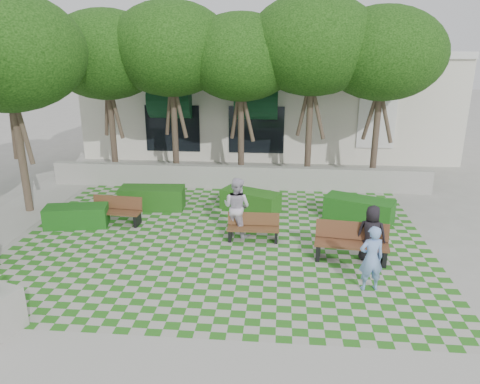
# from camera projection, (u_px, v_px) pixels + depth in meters

# --- Properties ---
(ground) EXTENTS (90.00, 90.00, 0.00)m
(ground) POSITION_uv_depth(u_px,v_px,m) (217.00, 257.00, 12.88)
(ground) COLOR gray
(ground) RESTS_ON ground
(lawn) EXTENTS (12.00, 12.00, 0.00)m
(lawn) POSITION_uv_depth(u_px,v_px,m) (222.00, 241.00, 13.83)
(lawn) COLOR #2B721E
(lawn) RESTS_ON ground
(sidewalk_south) EXTENTS (16.00, 2.00, 0.01)m
(sidewalk_south) POSITION_uv_depth(u_px,v_px,m) (182.00, 372.00, 8.44)
(sidewalk_south) COLOR #9E9B93
(sidewalk_south) RESTS_ON ground
(retaining_wall) EXTENTS (15.00, 0.36, 0.90)m
(retaining_wall) POSITION_uv_depth(u_px,v_px,m) (238.00, 177.00, 18.60)
(retaining_wall) COLOR #9E9B93
(retaining_wall) RESTS_ON ground
(bench_east) EXTENTS (2.01, 0.88, 1.02)m
(bench_east) POSITION_uv_depth(u_px,v_px,m) (351.00, 243.00, 12.57)
(bench_east) COLOR #57321D
(bench_east) RESTS_ON ground
(bench_mid) EXTENTS (1.54, 0.53, 0.80)m
(bench_mid) POSITION_uv_depth(u_px,v_px,m) (253.00, 228.00, 13.84)
(bench_mid) COLOR #55351D
(bench_mid) RESTS_ON ground
(bench_west) EXTENTS (1.70, 0.70, 0.87)m
(bench_west) POSITION_uv_depth(u_px,v_px,m) (116.00, 211.00, 15.07)
(bench_west) COLOR #53311C
(bench_west) RESTS_ON ground
(hedge_east) EXTENTS (2.35, 1.68, 0.76)m
(hedge_east) POSITION_uv_depth(u_px,v_px,m) (359.00, 209.00, 15.32)
(hedge_east) COLOR #164E14
(hedge_east) RESTS_ON ground
(hedge_midright) EXTENTS (2.19, 1.59, 0.71)m
(hedge_midright) POSITION_uv_depth(u_px,v_px,m) (250.00, 201.00, 16.19)
(hedge_midright) COLOR #1E5216
(hedge_midright) RESTS_ON ground
(hedge_midleft) EXTENTS (2.27, 1.03, 0.78)m
(hedge_midleft) POSITION_uv_depth(u_px,v_px,m) (152.00, 198.00, 16.39)
(hedge_midleft) COLOR #1A4B14
(hedge_midleft) RESTS_ON ground
(hedge_west) EXTENTS (2.04, 1.12, 0.68)m
(hedge_west) POSITION_uv_depth(u_px,v_px,m) (77.00, 216.00, 14.86)
(hedge_west) COLOR #154C14
(hedge_west) RESTS_ON ground
(person_blue) EXTENTS (0.66, 0.50, 1.63)m
(person_blue) POSITION_uv_depth(u_px,v_px,m) (371.00, 258.00, 10.98)
(person_blue) COLOR #7CA1E2
(person_blue) RESTS_ON ground
(person_dark) EXTENTS (0.86, 0.67, 1.56)m
(person_dark) POSITION_uv_depth(u_px,v_px,m) (371.00, 234.00, 12.45)
(person_dark) COLOR black
(person_dark) RESTS_ON ground
(person_white) EXTENTS (1.10, 1.00, 1.82)m
(person_white) POSITION_uv_depth(u_px,v_px,m) (237.00, 207.00, 14.02)
(person_white) COLOR silver
(person_white) RESTS_ON ground
(tree_row) EXTENTS (17.70, 13.40, 7.41)m
(tree_row) POSITION_uv_depth(u_px,v_px,m) (186.00, 53.00, 17.03)
(tree_row) COLOR #47382B
(tree_row) RESTS_ON ground
(building) EXTENTS (18.00, 8.92, 5.15)m
(building) POSITION_uv_depth(u_px,v_px,m) (269.00, 100.00, 25.31)
(building) COLOR silver
(building) RESTS_ON ground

